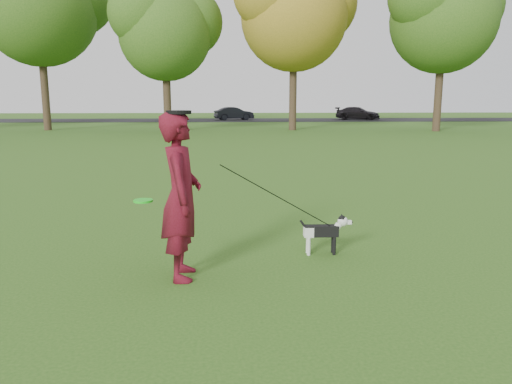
{
  "coord_description": "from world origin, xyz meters",
  "views": [
    {
      "loc": [
        0.11,
        -6.34,
        2.22
      ],
      "look_at": [
        0.41,
        0.22,
        0.95
      ],
      "focal_mm": 35.0,
      "sensor_mm": 36.0,
      "label": 1
    }
  ],
  "objects_px": {
    "man": "(181,197)",
    "car_mid": "(234,114)",
    "dog": "(325,230)",
    "car_right": "(358,113)"
  },
  "relations": [
    {
      "from": "man",
      "to": "car_mid",
      "type": "relative_size",
      "value": 0.58
    },
    {
      "from": "man",
      "to": "dog",
      "type": "bearing_deg",
      "value": -68.89
    },
    {
      "from": "man",
      "to": "car_mid",
      "type": "xyz_separation_m",
      "value": [
        0.71,
        40.4,
        -0.42
      ]
    },
    {
      "from": "dog",
      "to": "car_right",
      "type": "distance_m",
      "value": 40.87
    },
    {
      "from": "man",
      "to": "car_right",
      "type": "relative_size",
      "value": 0.51
    },
    {
      "from": "man",
      "to": "dog",
      "type": "height_order",
      "value": "man"
    },
    {
      "from": "man",
      "to": "car_mid",
      "type": "bearing_deg",
      "value": -3.31
    },
    {
      "from": "car_mid",
      "to": "car_right",
      "type": "xyz_separation_m",
      "value": [
        11.49,
        0.0,
        0.0
      ]
    },
    {
      "from": "car_mid",
      "to": "car_right",
      "type": "bearing_deg",
      "value": -106.46
    },
    {
      "from": "man",
      "to": "dog",
      "type": "xyz_separation_m",
      "value": [
        1.93,
        0.84,
        -0.67
      ]
    }
  ]
}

